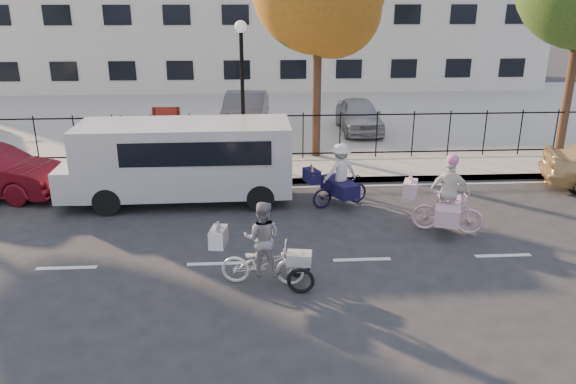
{
  "coord_description": "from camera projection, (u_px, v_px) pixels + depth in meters",
  "views": [
    {
      "loc": [
        0.81,
        -10.37,
        5.19
      ],
      "look_at": [
        1.54,
        1.2,
        1.1
      ],
      "focal_mm": 35.0,
      "sensor_mm": 36.0,
      "label": 1
    }
  ],
  "objects": [
    {
      "name": "ground",
      "position": [
        217.0,
        264.0,
        11.44
      ],
      "size": [
        120.0,
        120.0,
        0.0
      ],
      "primitive_type": "plane",
      "color": "#333334"
    },
    {
      "name": "road_markings",
      "position": [
        217.0,
        264.0,
        11.44
      ],
      "size": [
        60.0,
        9.52,
        0.01
      ],
      "primitive_type": null,
      "color": "silver",
      "rests_on": "ground"
    },
    {
      "name": "curb",
      "position": [
        226.0,
        182.0,
        16.17
      ],
      "size": [
        60.0,
        0.1,
        0.15
      ],
      "primitive_type": "cube",
      "color": "#A8A399",
      "rests_on": "ground"
    },
    {
      "name": "sidewalk",
      "position": [
        228.0,
        171.0,
        17.16
      ],
      "size": [
        60.0,
        2.2,
        0.15
      ],
      "primitive_type": "cube",
      "color": "#A8A399",
      "rests_on": "ground"
    },
    {
      "name": "parking_lot",
      "position": [
        235.0,
        113.0,
        25.53
      ],
      "size": [
        60.0,
        15.6,
        0.15
      ],
      "primitive_type": "cube",
      "color": "#A8A399",
      "rests_on": "ground"
    },
    {
      "name": "iron_fence",
      "position": [
        228.0,
        137.0,
        17.92
      ],
      "size": [
        58.0,
        0.06,
        1.5
      ],
      "primitive_type": null,
      "color": "black",
      "rests_on": "sidewalk"
    },
    {
      "name": "building",
      "position": [
        238.0,
        33.0,
        33.97
      ],
      "size": [
        34.0,
        10.0,
        6.0
      ],
      "primitive_type": "cube",
      "color": "silver",
      "rests_on": "ground"
    },
    {
      "name": "lamppost",
      "position": [
        242.0,
        68.0,
        16.83
      ],
      "size": [
        0.36,
        0.36,
        4.33
      ],
      "color": "black",
      "rests_on": "sidewalk"
    },
    {
      "name": "street_sign",
      "position": [
        167.0,
        124.0,
        17.26
      ],
      "size": [
        0.85,
        0.06,
        1.8
      ],
      "color": "black",
      "rests_on": "sidewalk"
    },
    {
      "name": "zebra_trike",
      "position": [
        263.0,
        253.0,
        10.47
      ],
      "size": [
        1.93,
        0.91,
        1.65
      ],
      "rotation": [
        0.0,
        0.0,
        1.41
      ],
      "color": "white",
      "rests_on": "ground"
    },
    {
      "name": "unicorn_bike",
      "position": [
        447.0,
        204.0,
        12.77
      ],
      "size": [
        1.89,
        1.37,
        1.87
      ],
      "rotation": [
        0.0,
        0.0,
        1.22
      ],
      "color": "#F8BCD1",
      "rests_on": "ground"
    },
    {
      "name": "bull_bike",
      "position": [
        339.0,
        181.0,
        14.4
      ],
      "size": [
        1.82,
        1.3,
        1.65
      ],
      "rotation": [
        0.0,
        0.0,
        1.94
      ],
      "color": "black",
      "rests_on": "ground"
    },
    {
      "name": "white_van",
      "position": [
        182.0,
        159.0,
        14.57
      ],
      "size": [
        5.92,
        2.07,
        2.1
      ],
      "rotation": [
        0.0,
        0.0,
        0.01
      ],
      "color": "silver",
      "rests_on": "ground"
    },
    {
      "name": "pedestrian",
      "position": [
        123.0,
        140.0,
        17.34
      ],
      "size": [
        0.64,
        0.48,
        1.57
      ],
      "primitive_type": "imported",
      "rotation": [
        0.0,
        0.0,
        3.35
      ],
      "color": "black",
      "rests_on": "sidewalk"
    },
    {
      "name": "lot_car_c",
      "position": [
        245.0,
        112.0,
        21.75
      ],
      "size": [
        1.96,
        4.55,
        1.46
      ],
      "primitive_type": "imported",
      "rotation": [
        0.0,
        0.0,
        -0.1
      ],
      "color": "#494A50",
      "rests_on": "parking_lot"
    },
    {
      "name": "lot_car_d",
      "position": [
        359.0,
        115.0,
        21.69
      ],
      "size": [
        1.5,
        3.72,
        1.26
      ],
      "primitive_type": "imported",
      "rotation": [
        0.0,
        0.0,
        -0.0
      ],
      "color": "#989A9F",
      "rests_on": "parking_lot"
    }
  ]
}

